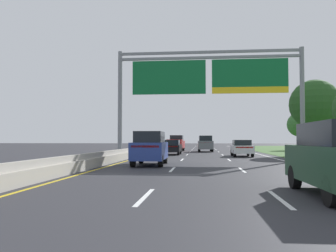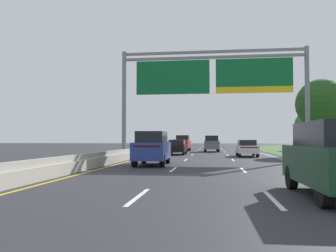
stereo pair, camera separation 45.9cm
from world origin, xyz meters
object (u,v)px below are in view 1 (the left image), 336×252
object	(u,v)px
overhead_sign_gantry	(209,81)
roadside_tree_distant	(299,125)
pickup_truck_red	(176,143)
roadside_tree_far	(315,104)
car_grey_centre_lane_suv	(205,143)
car_white_right_lane_sedan	(242,148)
car_blue_left_lane_suv	(150,148)
car_black_left_lane_sedan	(172,147)

from	to	relation	value
overhead_sign_gantry	roadside_tree_distant	world-z (taller)	overhead_sign_gantry
pickup_truck_red	roadside_tree_distant	bearing A→B (deg)	-68.15
pickup_truck_red	roadside_tree_far	xyz separation A→B (m)	(15.15, -10.76, 4.15)
roadside_tree_far	overhead_sign_gantry	bearing A→B (deg)	-141.25
overhead_sign_gantry	car_grey_centre_lane_suv	xyz separation A→B (m)	(-0.16, 17.84, -5.26)
car_white_right_lane_sedan	car_grey_centre_lane_suv	size ratio (longest dim) A/B	0.93
roadside_tree_distant	car_blue_left_lane_suv	bearing A→B (deg)	-118.72
overhead_sign_gantry	car_white_right_lane_sedan	bearing A→B (deg)	60.34
overhead_sign_gantry	roadside_tree_far	world-z (taller)	overhead_sign_gantry
pickup_truck_red	car_white_right_lane_sedan	distance (m)	15.79
car_white_right_lane_sedan	car_blue_left_lane_suv	size ratio (longest dim) A/B	0.93
car_white_right_lane_sedan	roadside_tree_far	size ratio (longest dim) A/B	0.57
car_black_left_lane_sedan	pickup_truck_red	bearing A→B (deg)	2.09
pickup_truck_red	car_blue_left_lane_suv	xyz separation A→B (m)	(0.33, -26.08, 0.02)
car_black_left_lane_sedan	car_white_right_lane_sedan	bearing A→B (deg)	-114.66
car_blue_left_lane_suv	pickup_truck_red	bearing A→B (deg)	-0.62
car_grey_centre_lane_suv	roadside_tree_distant	distance (m)	16.89
overhead_sign_gantry	car_black_left_lane_sedan	xyz separation A→B (m)	(-3.78, 8.84, -5.54)
car_black_left_lane_sedan	car_white_right_lane_sedan	size ratio (longest dim) A/B	1.00
pickup_truck_red	roadside_tree_far	size ratio (longest dim) A/B	0.70
car_blue_left_lane_suv	roadside_tree_distant	distance (m)	37.54
car_blue_left_lane_suv	car_grey_centre_lane_suv	bearing A→B (deg)	-9.89
car_black_left_lane_sedan	roadside_tree_distant	world-z (taller)	roadside_tree_distant
car_black_left_lane_sedan	roadside_tree_distant	size ratio (longest dim) A/B	0.77
car_blue_left_lane_suv	car_black_left_lane_sedan	bearing A→B (deg)	-1.49
car_blue_left_lane_suv	roadside_tree_far	distance (m)	21.72
car_grey_centre_lane_suv	roadside_tree_far	distance (m)	14.93
roadside_tree_far	car_blue_left_lane_suv	bearing A→B (deg)	-134.06
overhead_sign_gantry	car_grey_centre_lane_suv	distance (m)	18.60
overhead_sign_gantry	car_white_right_lane_sedan	world-z (taller)	overhead_sign_gantry
car_black_left_lane_sedan	overhead_sign_gantry	bearing A→B (deg)	-156.73
pickup_truck_red	roadside_tree_distant	size ratio (longest dim) A/B	0.95
car_blue_left_lane_suv	roadside_tree_distant	size ratio (longest dim) A/B	0.83
car_grey_centre_lane_suv	roadside_tree_distant	size ratio (longest dim) A/B	0.83
pickup_truck_red	roadside_tree_far	bearing A→B (deg)	-123.74
overhead_sign_gantry	pickup_truck_red	world-z (taller)	overhead_sign_gantry
overhead_sign_gantry	car_black_left_lane_sedan	bearing A→B (deg)	113.12
pickup_truck_red	car_blue_left_lane_suv	size ratio (longest dim) A/B	1.15
car_white_right_lane_sedan	overhead_sign_gantry	bearing A→B (deg)	150.24
car_white_right_lane_sedan	car_grey_centre_lane_suv	xyz separation A→B (m)	(-3.36, 12.22, 0.28)
pickup_truck_red	car_blue_left_lane_suv	bearing A→B (deg)	-177.66
pickup_truck_red	car_black_left_lane_sedan	size ratio (longest dim) A/B	1.24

